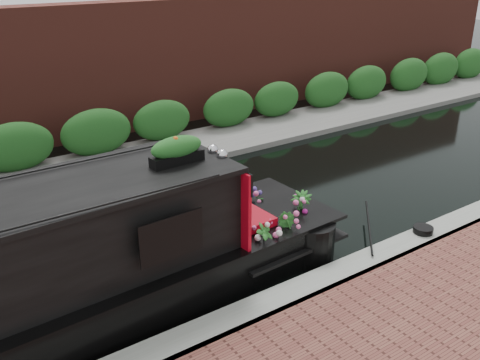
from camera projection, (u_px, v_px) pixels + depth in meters
ground at (184, 229)px, 11.18m from camera, size 80.00×80.00×0.00m
near_bank_coping at (283, 308)px, 8.69m from camera, size 40.00×0.60×0.50m
far_bank_path at (107, 168)px, 14.35m from camera, size 40.00×2.40×0.34m
far_hedge at (95, 158)px, 15.03m from camera, size 40.00×1.10×2.80m
far_brick_wall at (70, 139)px, 16.62m from camera, size 40.00×1.00×8.00m
rope_fender at (315, 227)px, 10.85m from camera, size 0.40×0.42×0.40m
coiled_mooring_rope at (423, 230)px, 10.51m from camera, size 0.39×0.39×0.12m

